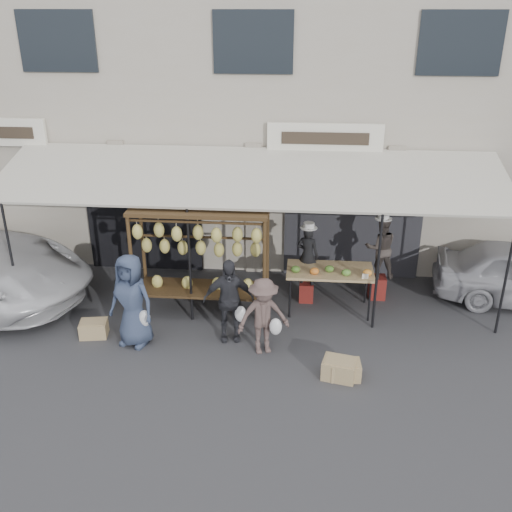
{
  "coord_description": "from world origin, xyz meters",
  "views": [
    {
      "loc": [
        1.09,
        -8.47,
        5.68
      ],
      "look_at": [
        0.24,
        1.4,
        1.3
      ],
      "focal_mm": 40.0,
      "sensor_mm": 36.0,
      "label": 1
    }
  ],
  "objects_px": {
    "produce_table": "(330,272)",
    "crate_near_b": "(345,370)",
    "customer_left": "(132,301)",
    "banana_rack": "(200,242)",
    "vendor_left": "(308,255)",
    "crate_far": "(94,329)",
    "vendor_right": "(381,248)",
    "crate_near_a": "(339,369)",
    "customer_mid": "(229,300)",
    "customer_right": "(263,316)"
  },
  "relations": [
    {
      "from": "customer_right",
      "to": "crate_far",
      "type": "height_order",
      "value": "customer_right"
    },
    {
      "from": "banana_rack",
      "to": "crate_near_a",
      "type": "distance_m",
      "value": 3.51
    },
    {
      "from": "produce_table",
      "to": "vendor_left",
      "type": "bearing_deg",
      "value": 138.52
    },
    {
      "from": "customer_right",
      "to": "crate_far",
      "type": "relative_size",
      "value": 2.91
    },
    {
      "from": "customer_right",
      "to": "crate_near_a",
      "type": "bearing_deg",
      "value": -45.53
    },
    {
      "from": "vendor_right",
      "to": "customer_right",
      "type": "relative_size",
      "value": 0.92
    },
    {
      "from": "customer_left",
      "to": "crate_far",
      "type": "distance_m",
      "value": 1.12
    },
    {
      "from": "banana_rack",
      "to": "customer_mid",
      "type": "distance_m",
      "value": 1.3
    },
    {
      "from": "banana_rack",
      "to": "vendor_left",
      "type": "xyz_separation_m",
      "value": [
        2.05,
        0.77,
        -0.53
      ]
    },
    {
      "from": "banana_rack",
      "to": "produce_table",
      "type": "distance_m",
      "value": 2.61
    },
    {
      "from": "produce_table",
      "to": "crate_far",
      "type": "xyz_separation_m",
      "value": [
        -4.38,
        -1.34,
        -0.72
      ]
    },
    {
      "from": "vendor_left",
      "to": "customer_left",
      "type": "bearing_deg",
      "value": 50.66
    },
    {
      "from": "customer_left",
      "to": "customer_right",
      "type": "xyz_separation_m",
      "value": [
        2.35,
        -0.08,
        -0.16
      ]
    },
    {
      "from": "customer_mid",
      "to": "customer_left",
      "type": "bearing_deg",
      "value": -179.03
    },
    {
      "from": "banana_rack",
      "to": "customer_right",
      "type": "distance_m",
      "value": 1.97
    },
    {
      "from": "banana_rack",
      "to": "customer_left",
      "type": "relative_size",
      "value": 1.49
    },
    {
      "from": "produce_table",
      "to": "customer_mid",
      "type": "xyz_separation_m",
      "value": [
        -1.85,
        -1.2,
        -0.07
      ]
    },
    {
      "from": "customer_right",
      "to": "crate_far",
      "type": "distance_m",
      "value": 3.25
    },
    {
      "from": "vendor_left",
      "to": "crate_near_a",
      "type": "relative_size",
      "value": 2.32
    },
    {
      "from": "produce_table",
      "to": "crate_near_a",
      "type": "xyz_separation_m",
      "value": [
        0.12,
        -2.25,
        -0.71
      ]
    },
    {
      "from": "customer_mid",
      "to": "customer_right",
      "type": "relative_size",
      "value": 1.11
    },
    {
      "from": "customer_left",
      "to": "crate_near_b",
      "type": "distance_m",
      "value": 3.9
    },
    {
      "from": "vendor_left",
      "to": "crate_near_b",
      "type": "bearing_deg",
      "value": 123.29
    },
    {
      "from": "vendor_left",
      "to": "customer_right",
      "type": "xyz_separation_m",
      "value": [
        -0.75,
        -1.98,
        -0.32
      ]
    },
    {
      "from": "vendor_right",
      "to": "crate_near_a",
      "type": "height_order",
      "value": "vendor_right"
    },
    {
      "from": "crate_near_a",
      "to": "crate_near_b",
      "type": "xyz_separation_m",
      "value": [
        0.1,
        0.0,
        -0.02
      ]
    },
    {
      "from": "vendor_right",
      "to": "customer_right",
      "type": "distance_m",
      "value": 3.2
    },
    {
      "from": "vendor_right",
      "to": "produce_table",
      "type": "bearing_deg",
      "value": 26.09
    },
    {
      "from": "banana_rack",
      "to": "customer_right",
      "type": "relative_size",
      "value": 1.82
    },
    {
      "from": "customer_left",
      "to": "customer_right",
      "type": "height_order",
      "value": "customer_left"
    },
    {
      "from": "crate_far",
      "to": "customer_mid",
      "type": "bearing_deg",
      "value": 3.12
    },
    {
      "from": "customer_left",
      "to": "customer_mid",
      "type": "relative_size",
      "value": 1.1
    },
    {
      "from": "banana_rack",
      "to": "vendor_left",
      "type": "height_order",
      "value": "banana_rack"
    },
    {
      "from": "vendor_left",
      "to": "produce_table",
      "type": "bearing_deg",
      "value": 157.69
    },
    {
      "from": "customer_mid",
      "to": "vendor_right",
      "type": "bearing_deg",
      "value": 23.65
    },
    {
      "from": "banana_rack",
      "to": "vendor_right",
      "type": "relative_size",
      "value": 1.97
    },
    {
      "from": "customer_right",
      "to": "crate_near_b",
      "type": "bearing_deg",
      "value": -43.72
    },
    {
      "from": "banana_rack",
      "to": "crate_near_a",
      "type": "relative_size",
      "value": 4.82
    },
    {
      "from": "customer_left",
      "to": "produce_table",
      "type": "bearing_deg",
      "value": 39.65
    },
    {
      "from": "vendor_right",
      "to": "crate_far",
      "type": "bearing_deg",
      "value": 13.46
    },
    {
      "from": "vendor_left",
      "to": "crate_near_a",
      "type": "height_order",
      "value": "vendor_left"
    },
    {
      "from": "banana_rack",
      "to": "vendor_left",
      "type": "bearing_deg",
      "value": 20.53
    },
    {
      "from": "customer_mid",
      "to": "crate_near_b",
      "type": "distance_m",
      "value": 2.41
    },
    {
      "from": "crate_near_a",
      "to": "crate_far",
      "type": "bearing_deg",
      "value": 168.55
    },
    {
      "from": "banana_rack",
      "to": "vendor_left",
      "type": "distance_m",
      "value": 2.25
    },
    {
      "from": "produce_table",
      "to": "crate_near_b",
      "type": "xyz_separation_m",
      "value": [
        0.22,
        -2.24,
        -0.72
      ]
    },
    {
      "from": "crate_near_a",
      "to": "vendor_left",
      "type": "bearing_deg",
      "value": 102.03
    },
    {
      "from": "crate_far",
      "to": "produce_table",
      "type": "bearing_deg",
      "value": 16.97
    },
    {
      "from": "banana_rack",
      "to": "crate_far",
      "type": "relative_size",
      "value": 5.3
    },
    {
      "from": "vendor_right",
      "to": "crate_near_a",
      "type": "bearing_deg",
      "value": 65.68
    }
  ]
}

